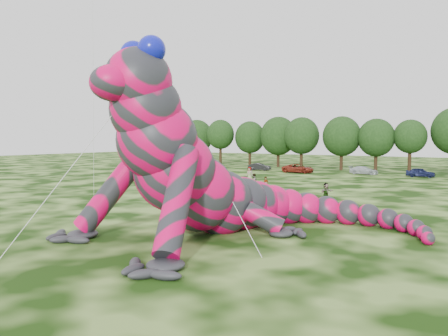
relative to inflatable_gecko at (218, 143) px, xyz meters
name	(u,v)px	position (x,y,z in m)	size (l,w,h in m)	color
ground	(195,242)	(0.45, -2.93, -5.43)	(240.00, 240.00, 0.00)	#16330A
inflatable_gecko	(218,143)	(0.00, 0.00, 0.00)	(18.29, 21.72, 10.86)	#D1044D
flying_kite	(93,7)	(-13.76, 2.55, 10.79)	(3.99, 2.92, 18.37)	#D31A42
tree_0	(159,142)	(-54.11, 56.30, -0.68)	(6.91, 6.22, 9.51)	black
tree_1	(176,141)	(-47.90, 55.12, -0.53)	(6.74, 6.07, 9.81)	black
tree_2	(197,142)	(-42.57, 55.83, -0.61)	(7.04, 6.34, 9.64)	black
tree_3	(221,142)	(-35.27, 54.14, -0.71)	(5.81, 5.23, 9.44)	black
tree_4	(250,143)	(-29.19, 55.78, -0.90)	(6.22, 5.60, 9.06)	black
tree_5	(278,142)	(-22.67, 55.50, -0.53)	(7.16, 6.44, 9.80)	black
tree_6	(301,143)	(-17.11, 53.75, -0.68)	(6.52, 5.86, 9.49)	black
tree_7	(342,143)	(-9.63, 53.87, -0.69)	(6.68, 6.01, 9.48)	black
tree_8	(376,145)	(-3.77, 54.05, -0.96)	(6.14, 5.53, 8.94)	black
tree_9	(410,146)	(1.51, 54.41, -1.09)	(5.27, 4.74, 8.68)	black
car_0	(200,165)	(-32.78, 43.25, -4.68)	(1.76, 4.38, 1.49)	white
car_1	(259,167)	(-21.27, 45.12, -4.78)	(1.37, 3.92, 1.29)	black
car_2	(298,168)	(-13.64, 44.19, -4.71)	(2.38, 5.16, 1.43)	maroon
car_3	(364,170)	(-3.87, 47.03, -4.80)	(1.77, 4.34, 1.26)	#B6BDC1
car_4	(420,172)	(4.39, 46.55, -4.75)	(1.60, 3.97, 1.35)	#161C43
spectator_4	(250,174)	(-13.95, 28.64, -4.51)	(0.90, 0.59, 1.84)	gray
spectator_0	(266,184)	(-6.60, 19.15, -4.63)	(0.58, 0.38, 1.60)	gray
spectator_5	(326,192)	(1.11, 15.98, -4.60)	(1.55, 0.49, 1.67)	gray
spectator_1	(254,182)	(-8.44, 19.82, -4.53)	(0.88, 0.68, 1.80)	gray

